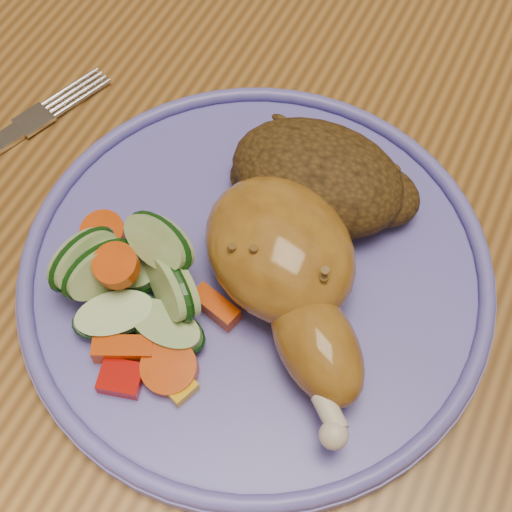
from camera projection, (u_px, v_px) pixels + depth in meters
name	position (u px, v px, depth m)	size (l,w,h in m)	color
ground	(339.00, 485.00, 1.12)	(4.00, 4.00, 0.00)	brown
dining_table	(428.00, 290.00, 0.54)	(0.90, 1.40, 0.75)	brown
plate	(256.00, 273.00, 0.44)	(0.29, 0.29, 0.01)	#5B54B2
plate_rim	(256.00, 264.00, 0.43)	(0.29, 0.29, 0.01)	#5B54B2
chicken_leg	(288.00, 271.00, 0.41)	(0.15, 0.16, 0.05)	#9A6620
rice_pilaf	(321.00, 179.00, 0.45)	(0.12, 0.08, 0.05)	#432C10
vegetable_pile	(132.00, 287.00, 0.41)	(0.12, 0.11, 0.06)	#A50A05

